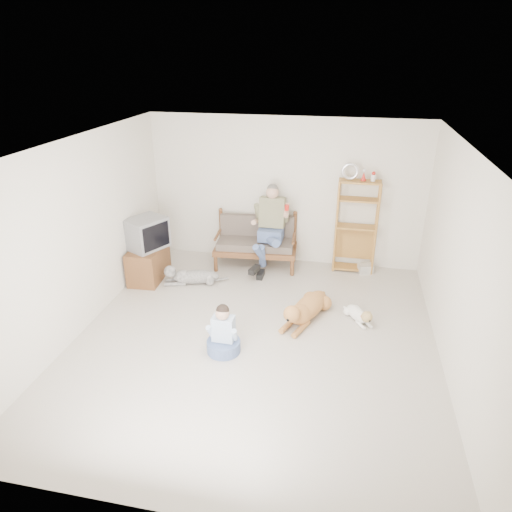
% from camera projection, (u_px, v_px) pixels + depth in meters
% --- Properties ---
extents(floor, '(5.50, 5.50, 0.00)m').
position_uv_depth(floor, '(255.00, 339.00, 6.44)').
color(floor, beige).
rests_on(floor, ground).
extents(ceiling, '(5.50, 5.50, 0.00)m').
position_uv_depth(ceiling, '(255.00, 147.00, 5.32)').
color(ceiling, silver).
rests_on(ceiling, ground).
extents(wall_back, '(5.00, 0.00, 5.00)m').
position_uv_depth(wall_back, '(285.00, 192.00, 8.33)').
color(wall_back, beige).
rests_on(wall_back, ground).
extents(wall_front, '(5.00, 0.00, 5.00)m').
position_uv_depth(wall_front, '(181.00, 398.00, 3.43)').
color(wall_front, beige).
rests_on(wall_front, ground).
extents(wall_left, '(0.00, 5.50, 5.50)m').
position_uv_depth(wall_left, '(79.00, 238.00, 6.33)').
color(wall_left, beige).
rests_on(wall_left, ground).
extents(wall_right, '(0.00, 5.50, 5.50)m').
position_uv_depth(wall_right, '(460.00, 269.00, 5.43)').
color(wall_right, beige).
rests_on(wall_right, ground).
extents(loveseat, '(1.55, 0.81, 0.95)m').
position_uv_depth(loveseat, '(256.00, 241.00, 8.47)').
color(loveseat, brown).
rests_on(loveseat, ground).
extents(man, '(0.60, 0.86, 1.39)m').
position_uv_depth(man, '(268.00, 234.00, 8.14)').
color(man, '#54629A').
rests_on(man, loveseat).
extents(etagere, '(0.75, 0.33, 1.98)m').
position_uv_depth(etagere, '(356.00, 226.00, 8.11)').
color(etagere, '#B77F39').
rests_on(etagere, ground).
extents(book_stack, '(0.29, 0.25, 0.16)m').
position_uv_depth(book_stack, '(365.00, 269.00, 8.32)').
color(book_stack, silver).
rests_on(book_stack, ground).
extents(tv_stand, '(0.54, 0.92, 0.60)m').
position_uv_depth(tv_stand, '(148.00, 263.00, 8.04)').
color(tv_stand, brown).
rests_on(tv_stand, ground).
extents(crt_tv, '(0.74, 0.80, 0.53)m').
position_uv_depth(crt_tv, '(147.00, 233.00, 7.79)').
color(crt_tv, slate).
rests_on(crt_tv, tv_stand).
extents(wall_outlet, '(0.12, 0.02, 0.08)m').
position_uv_depth(wall_outlet, '(221.00, 240.00, 8.98)').
color(wall_outlet, silver).
rests_on(wall_outlet, ground).
extents(golden_retriever, '(0.69, 1.37, 0.43)m').
position_uv_depth(golden_retriever, '(305.00, 309.00, 6.85)').
color(golden_retriever, '#B4773E').
rests_on(golden_retriever, ground).
extents(shaggy_dog, '(1.13, 0.48, 0.34)m').
position_uv_depth(shaggy_dog, '(190.00, 276.00, 7.92)').
color(shaggy_dog, beige).
rests_on(shaggy_dog, ground).
extents(terrier, '(0.45, 0.61, 0.26)m').
position_uv_depth(terrier, '(360.00, 315.00, 6.82)').
color(terrier, white).
rests_on(terrier, ground).
extents(child, '(0.46, 0.46, 0.72)m').
position_uv_depth(child, '(223.00, 335.00, 6.09)').
color(child, '#54629A').
rests_on(child, ground).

